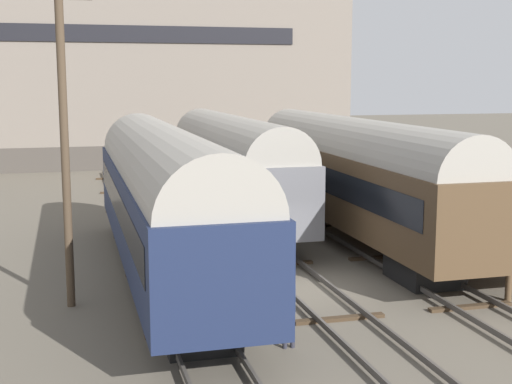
# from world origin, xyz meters

# --- Properties ---
(ground_plane) EXTENTS (200.00, 200.00, 0.00)m
(ground_plane) POSITION_xyz_m (0.00, 0.00, 0.00)
(ground_plane) COLOR #60594C
(track_left) EXTENTS (2.60, 60.00, 0.26)m
(track_left) POSITION_xyz_m (-4.04, 0.00, 0.14)
(track_left) COLOR #4C4742
(track_left) RESTS_ON ground
(track_middle) EXTENTS (2.60, 60.00, 0.26)m
(track_middle) POSITION_xyz_m (0.00, 0.00, 0.14)
(track_middle) COLOR #4C4742
(track_middle) RESTS_ON ground
(track_right) EXTENTS (2.60, 60.00, 0.26)m
(track_right) POSITION_xyz_m (4.04, 0.00, 0.14)
(track_right) COLOR #4C4742
(track_right) RESTS_ON ground
(train_car_navy) EXTENTS (3.11, 17.87, 5.10)m
(train_car_navy) POSITION_xyz_m (-4.04, 2.20, 2.88)
(train_car_navy) COLOR black
(train_car_navy) RESTS_ON ground
(train_car_brown) EXTENTS (2.84, 18.16, 5.05)m
(train_car_brown) POSITION_xyz_m (4.04, 5.72, 2.89)
(train_car_brown) COLOR black
(train_car_brown) RESTS_ON ground
(train_car_grey) EXTENTS (2.95, 15.68, 4.99)m
(train_car_grey) POSITION_xyz_m (0.00, 10.02, 2.83)
(train_car_grey) COLOR black
(train_car_grey) RESTS_ON ground
(station_platform) EXTENTS (2.67, 11.82, 1.03)m
(station_platform) POSITION_xyz_m (6.70, 3.10, 0.95)
(station_platform) COLOR brown
(station_platform) RESTS_ON ground
(bench) EXTENTS (1.40, 0.40, 0.91)m
(bench) POSITION_xyz_m (6.71, 5.98, 1.52)
(bench) COLOR brown
(bench) RESTS_ON station_platform
(person_worker) EXTENTS (0.32, 0.32, 1.86)m
(person_worker) POSITION_xyz_m (-1.96, -4.57, 1.13)
(person_worker) COLOR #282833
(person_worker) RESTS_ON ground
(utility_pole) EXTENTS (1.80, 0.24, 9.99)m
(utility_pole) POSITION_xyz_m (-7.13, 0.19, 5.16)
(utility_pole) COLOR #473828
(utility_pole) RESTS_ON ground
(warehouse_building) EXTENTS (32.21, 11.91, 17.68)m
(warehouse_building) POSITION_xyz_m (-1.61, 37.66, 8.84)
(warehouse_building) COLOR #46403A
(warehouse_building) RESTS_ON ground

